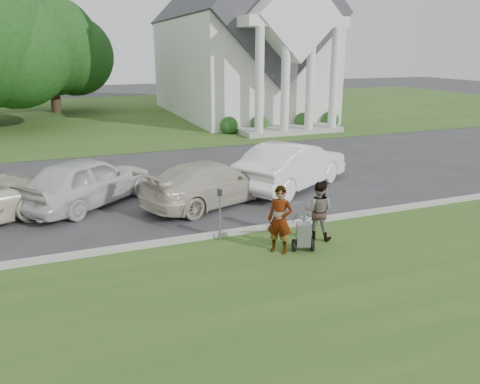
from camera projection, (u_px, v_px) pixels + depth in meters
ground at (238, 243)px, 12.14m from camera, size 120.00×120.00×0.00m
grass_strip at (291, 297)px, 9.46m from camera, size 80.00×7.00×0.01m
church_lawn at (113, 114)px, 36.19m from camera, size 80.00×30.00×0.01m
curb at (231, 233)px, 12.60m from camera, size 80.00×0.18×0.15m
church at (239, 33)px, 34.13m from camera, size 9.19×19.00×24.10m
tree_back at (50, 51)px, 36.08m from camera, size 9.61×7.60×8.89m
striping_cart at (303, 235)px, 11.53m from camera, size 0.75×1.13×0.98m
person_left at (280, 220)px, 11.33m from camera, size 0.72×0.71×1.68m
person_right at (318, 211)px, 12.15m from camera, size 0.96×0.93×1.56m
parking_meter_near at (220, 208)px, 12.00m from camera, size 0.10×0.09×1.44m
car_b at (87, 181)px, 14.90m from camera, size 4.77×4.44×1.59m
car_c at (212, 183)px, 15.06m from camera, size 5.18×3.57×1.39m
car_d at (292, 165)px, 16.78m from camera, size 5.23×4.09×1.66m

